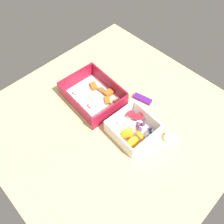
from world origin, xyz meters
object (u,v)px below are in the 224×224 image
fruit_bowl (133,129)px  candy_bar (143,99)px  paper_cup_liner (170,138)px  pasta_container (94,96)px

fruit_bowl → candy_bar: size_ratio=2.08×
candy_bar → paper_cup_liner: size_ratio=1.77×
pasta_container → paper_cup_liner: bearing=16.1°
pasta_container → paper_cup_liner: size_ratio=5.56×
pasta_container → candy_bar: bearing=48.4°
pasta_container → fruit_bowl: 19.63cm
fruit_bowl → candy_bar: 14.70cm
fruit_bowl → paper_cup_liner: 12.57cm
pasta_container → candy_bar: size_ratio=3.14×
paper_cup_liner → fruit_bowl: bearing=-146.2°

